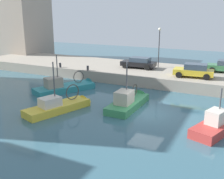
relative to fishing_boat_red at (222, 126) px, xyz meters
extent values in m
plane|color=#386070|center=(0.41, 5.70, -0.12)|extent=(80.00, 80.00, 0.00)
cube|color=#9E9384|center=(11.91, 5.70, 0.48)|extent=(9.00, 56.00, 1.20)
cube|color=#BC3833|center=(-0.32, 0.11, -0.12)|extent=(5.96, 3.44, 1.30)
cube|color=#896B4C|center=(-0.32, 0.11, 0.46)|extent=(5.70, 3.24, 0.08)
cube|color=beige|center=(-1.02, 0.35, 0.99)|extent=(1.61, 1.37, 0.98)
cylinder|color=#4C4C51|center=(-0.63, 0.22, 1.69)|extent=(0.10, 0.10, 2.45)
sphere|color=white|center=(-1.64, 1.53, 0.07)|extent=(0.32, 0.32, 0.32)
cube|color=#388951|center=(1.03, 7.63, -0.12)|extent=(5.40, 1.94, 1.20)
cone|color=#388951|center=(4.09, 7.62, -0.12)|extent=(0.90, 1.74, 1.74)
cube|color=#9E7A51|center=(1.03, 7.63, 0.42)|extent=(5.19, 1.78, 0.08)
cube|color=#B7AD99|center=(0.22, 7.63, 1.00)|extent=(1.60, 1.21, 1.08)
cylinder|color=#4C4C51|center=(0.70, 7.63, 2.14)|extent=(0.10, 0.10, 3.44)
torus|color=#3F3833|center=(2.55, 7.62, 1.05)|extent=(1.05, 0.08, 1.05)
sphere|color=white|center=(-0.58, 8.69, 0.06)|extent=(0.32, 0.32, 0.32)
cube|color=teal|center=(2.65, 15.43, -0.12)|extent=(6.45, 4.62, 1.21)
cone|color=teal|center=(5.72, 13.90, -0.12)|extent=(1.65, 2.09, 1.89)
cube|color=#B2A893|center=(2.65, 15.43, 0.42)|extent=(6.16, 4.36, 0.08)
cube|color=gray|center=(1.61, 15.94, 0.97)|extent=(1.96, 1.78, 1.02)
cylinder|color=#4C4C51|center=(2.04, 15.73, 2.04)|extent=(0.10, 0.10, 3.25)
torus|color=#3F3833|center=(4.19, 14.66, 1.16)|extent=(1.16, 0.63, 1.25)
sphere|color=white|center=(1.51, 17.28, 0.06)|extent=(0.32, 0.32, 0.32)
cube|color=gold|center=(-2.44, 12.41, -0.12)|extent=(5.86, 3.42, 1.20)
cone|color=gold|center=(0.54, 11.40, -0.12)|extent=(1.35, 1.75, 1.54)
cube|color=#896B4C|center=(-2.44, 12.41, 0.42)|extent=(5.60, 3.22, 0.08)
cube|color=beige|center=(-3.08, 12.63, 0.84)|extent=(1.89, 1.61, 0.76)
cylinder|color=#4C4C51|center=(-2.63, 12.47, 2.21)|extent=(0.10, 0.10, 3.60)
torus|color=#3F3833|center=(-0.96, 11.91, 1.20)|extent=(1.30, 0.51, 1.34)
sphere|color=white|center=(-3.73, 13.84, 0.06)|extent=(0.32, 0.32, 0.32)
cube|color=black|center=(11.76, 10.86, 1.61)|extent=(1.95, 4.22, 0.54)
cube|color=#384756|center=(11.76, 10.66, 2.14)|extent=(1.67, 2.38, 0.51)
cylinder|color=black|center=(10.80, 12.24, 1.40)|extent=(0.24, 0.65, 0.64)
cylinder|color=black|center=(12.61, 12.31, 1.40)|extent=(0.24, 0.65, 0.64)
cylinder|color=black|center=(10.90, 9.42, 1.40)|extent=(0.24, 0.65, 0.64)
cylinder|color=black|center=(12.71, 9.48, 1.40)|extent=(0.24, 0.65, 0.64)
cylinder|color=black|center=(12.86, 2.38, 1.40)|extent=(0.24, 0.65, 0.64)
cylinder|color=black|center=(14.53, 2.44, 1.40)|extent=(0.24, 0.65, 0.64)
cube|color=gold|center=(9.73, 3.87, 1.64)|extent=(2.06, 4.20, 0.58)
cube|color=#384756|center=(9.75, 3.67, 2.23)|extent=(1.70, 2.40, 0.60)
cylinder|color=black|center=(8.76, 5.18, 1.40)|extent=(0.27, 0.66, 0.64)
cylinder|color=black|center=(10.47, 5.32, 1.40)|extent=(0.27, 0.66, 0.64)
cylinder|color=black|center=(8.99, 2.42, 1.40)|extent=(0.27, 0.66, 0.64)
cylinder|color=black|center=(10.71, 2.57, 1.40)|extent=(0.27, 0.66, 0.64)
cylinder|color=#2D2D33|center=(7.76, 15.70, 1.35)|extent=(0.28, 0.28, 0.55)
cylinder|color=#2D2D33|center=(7.76, 19.70, 1.35)|extent=(0.28, 0.28, 0.55)
cylinder|color=#38383D|center=(13.41, 8.85, 3.33)|extent=(0.12, 0.12, 4.50)
sphere|color=#F2EACC|center=(13.41, 8.85, 5.73)|extent=(0.36, 0.36, 0.36)
cube|color=#A39384|center=(16.60, 33.74, 8.26)|extent=(7.13, 6.92, 16.76)
camera|label=1|loc=(-19.42, -1.04, 7.79)|focal=43.96mm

